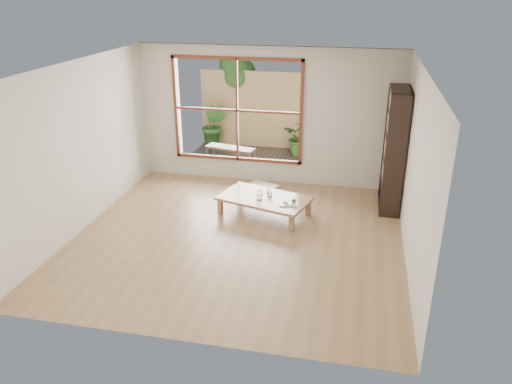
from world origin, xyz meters
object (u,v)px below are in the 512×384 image
(low_table, at_px, (264,199))
(garden_bench, at_px, (230,150))
(food_tray, at_px, (290,203))
(bookshelf, at_px, (394,150))

(low_table, height_order, garden_bench, garden_bench)
(low_table, xyz_separation_m, food_tray, (0.46, -0.20, 0.06))
(low_table, bearing_deg, bookshelf, 37.26)
(bookshelf, xyz_separation_m, garden_bench, (-3.30, 1.63, -0.73))
(bookshelf, bearing_deg, low_table, -159.13)
(garden_bench, bearing_deg, food_tray, -45.17)
(bookshelf, distance_m, food_tray, 2.02)
(low_table, distance_m, food_tray, 0.51)
(garden_bench, bearing_deg, bookshelf, -14.25)
(low_table, distance_m, bookshelf, 2.34)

